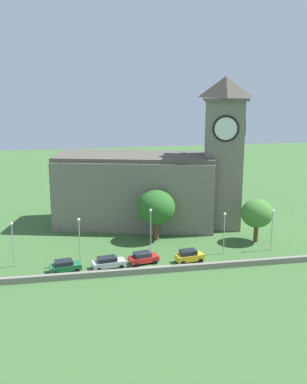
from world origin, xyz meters
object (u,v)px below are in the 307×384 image
car_silver (108,262)px  car_yellow (189,256)px  streetlamp_west_mid (79,234)px  tree_churchyard (257,213)px  car_green (65,266)px  car_red (143,258)px  streetlamp_east_end (272,223)px  tree_riverside_east (156,207)px  streetlamp_east_mid (224,226)px  streetlamp_west_end (12,237)px  streetlamp_central (151,225)px  church (154,182)px

car_silver → car_yellow: 11.73m
streetlamp_west_mid → tree_churchyard: 28.94m
car_green → car_red: (11.13, 0.97, 0.01)m
streetlamp_west_mid → streetlamp_east_end: size_ratio=1.08×
car_green → streetlamp_west_mid: 4.76m
tree_riverside_east → streetlamp_east_mid: bearing=-42.9°
tree_riverside_east → streetlamp_west_end: bearing=-161.2°
streetlamp_west_mid → streetlamp_west_end: bearing=170.9°
car_yellow → streetlamp_central: (-5.16, 2.87, 4.03)m
car_red → car_silver: bearing=-171.4°
streetlamp_west_mid → tree_riverside_east: size_ratio=0.85×
tree_churchyard → car_green: bearing=-167.7°
car_red → streetlamp_east_end: 20.69m
car_red → car_green: bearing=-175.0°
tree_riverside_east → car_yellow: bearing=-74.5°
car_silver → tree_churchyard: size_ratio=0.68×
car_red → car_yellow: car_yellow is taller
car_silver → streetlamp_west_mid: 5.69m
car_green → streetlamp_central: (12.60, 3.06, 4.14)m
car_red → tree_churchyard: bearing=16.3°
streetlamp_central → car_red: bearing=-125.2°
church → car_green: (-15.99, -18.80, -7.07)m
church → car_yellow: church is taller
car_green → car_red: car_red is taller
tree_churchyard → streetlamp_east_end: bearing=-79.4°
streetlamp_east_mid → streetlamp_west_end: bearing=178.6°
church → streetlamp_west_end: bearing=-145.8°
streetlamp_east_end → tree_riverside_east: tree_riverside_east is taller
streetlamp_central → streetlamp_east_mid: 11.16m
car_red → streetlamp_central: 4.85m
streetlamp_west_end → streetlamp_central: bearing=-0.2°
streetlamp_west_mid → car_red: bearing=-4.3°
church → streetlamp_east_mid: size_ratio=5.25×
car_yellow → streetlamp_central: streetlamp_central is taller
car_green → streetlamp_central: streetlamp_central is taller
streetlamp_central → tree_riverside_east: size_ratio=0.90×
car_yellow → streetlamp_east_mid: bearing=20.0°
streetlamp_west_end → tree_churchyard: tree_churchyard is taller
tree_churchyard → streetlamp_west_mid: bearing=-170.0°
car_green → tree_churchyard: bearing=12.3°
streetlamp_west_mid → tree_riverside_east: tree_riverside_east is taller
car_silver → streetlamp_east_mid: 18.19m
car_yellow → tree_churchyard: bearing=26.6°
church → streetlamp_west_mid: (-13.82, -17.15, -3.16)m
streetlamp_west_end → streetlamp_east_end: streetlamp_west_end is taller
streetlamp_west_mid → streetlamp_central: bearing=7.7°
car_yellow → streetlamp_east_end: 14.32m
car_yellow → streetlamp_east_mid: 7.24m
car_yellow → streetlamp_east_mid: streetlamp_east_mid is taller
car_silver → car_red: (5.11, 0.77, 0.02)m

